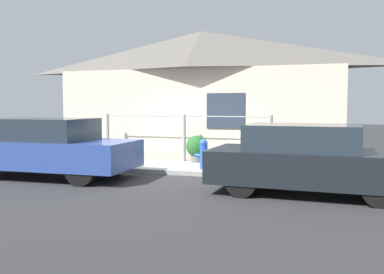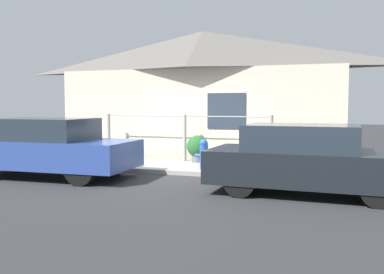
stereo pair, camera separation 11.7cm
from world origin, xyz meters
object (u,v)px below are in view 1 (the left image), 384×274
car_left (49,147)px  fire_hydrant (204,153)px  potted_plant_corner (292,157)px  car_right (309,159)px  potted_plant_by_fence (109,148)px  potted_plant_near_hydrant (197,147)px

car_left → fire_hydrant: size_ratio=5.43×
potted_plant_corner → car_right: bearing=-77.9°
car_right → potted_plant_corner: car_right is taller
car_left → potted_plant_corner: 5.81m
potted_plant_by_fence → potted_plant_corner: bearing=-1.4°
car_left → potted_plant_by_fence: 2.57m
fire_hydrant → potted_plant_near_hydrant: bearing=115.0°
car_left → car_right: bearing=-2.2°
car_left → car_right: size_ratio=1.06×
fire_hydrant → potted_plant_by_fence: bearing=163.8°
car_left → potted_plant_corner: car_left is taller
fire_hydrant → potted_plant_near_hydrant: same height
car_right → potted_plant_corner: bearing=103.4°
potted_plant_corner → car_left: bearing=-155.2°
potted_plant_near_hydrant → potted_plant_corner: (2.58, -0.40, -0.12)m
fire_hydrant → potted_plant_near_hydrant: 1.29m
potted_plant_by_fence → potted_plant_corner: (5.13, -0.13, -0.04)m
fire_hydrant → potted_plant_corner: bearing=20.6°
potted_plant_by_fence → potted_plant_near_hydrant: bearing=6.1°
car_right → potted_plant_by_fence: size_ratio=6.43×
car_left → fire_hydrant: bearing=25.0°
car_left → potted_plant_by_fence: (0.14, 2.56, -0.26)m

